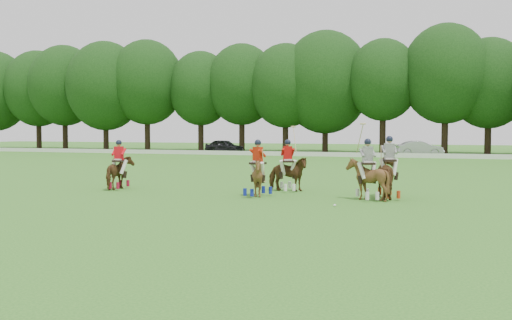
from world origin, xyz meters
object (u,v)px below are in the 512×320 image
(polo_red_a, at_px, (119,172))
(polo_red_b, at_px, (288,173))
(car_mid, at_px, (419,148))
(polo_red_c, at_px, (258,176))
(polo_ball, at_px, (335,205))
(car_left, at_px, (224,146))
(polo_stripe_b, at_px, (367,178))
(polo_stripe_a, at_px, (389,176))

(polo_red_a, distance_m, polo_red_b, 7.43)
(car_mid, xyz_separation_m, polo_red_a, (-10.21, -38.39, 0.01))
(polo_red_c, xyz_separation_m, polo_ball, (3.45, -1.87, -0.75))
(car_left, xyz_separation_m, polo_red_c, (17.95, -38.99, 0.02))
(car_left, relative_size, polo_stripe_b, 1.61)
(polo_red_b, relative_size, polo_stripe_b, 0.97)
(car_left, height_order, polo_stripe_b, polo_stripe_b)
(car_mid, bearing_deg, polo_red_b, 156.90)
(car_left, distance_m, polo_stripe_b, 44.53)
(polo_red_a, distance_m, polo_ball, 10.47)
(car_left, bearing_deg, polo_ball, -141.84)
(car_mid, xyz_separation_m, polo_red_b, (-2.96, -36.73, 0.01))
(polo_red_a, relative_size, polo_red_b, 0.79)
(polo_stripe_a, bearing_deg, car_left, 121.11)
(car_mid, distance_m, polo_ball, 40.86)
(polo_red_b, xyz_separation_m, polo_stripe_a, (4.36, -1.14, 0.09))
(polo_ball, bearing_deg, polo_red_a, 166.36)
(polo_red_b, xyz_separation_m, polo_red_c, (-0.54, -2.26, 0.02))
(polo_red_c, bearing_deg, polo_red_a, 174.93)
(polo_red_a, height_order, polo_stripe_a, polo_stripe_a)
(polo_red_a, xyz_separation_m, polo_ball, (10.15, -2.46, -0.73))
(polo_red_b, distance_m, polo_ball, 5.10)
(car_left, distance_m, polo_red_a, 40.01)
(polo_red_a, distance_m, polo_stripe_b, 10.90)
(polo_red_c, xyz_separation_m, polo_stripe_a, (4.90, 1.12, 0.07))
(car_left, relative_size, polo_red_c, 2.04)
(car_left, xyz_separation_m, polo_red_b, (18.50, -36.73, 0.00))
(polo_red_b, xyz_separation_m, polo_stripe_b, (3.66, -1.90, 0.04))
(car_mid, bearing_deg, polo_red_a, 146.62)
(polo_stripe_a, xyz_separation_m, polo_stripe_b, (-0.70, -0.75, -0.05))
(car_mid, distance_m, polo_red_b, 36.85)
(car_mid, bearing_deg, polo_red_c, 156.37)
(car_left, bearing_deg, polo_stripe_b, -139.65)
(polo_stripe_b, bearing_deg, polo_red_c, -175.08)
(polo_stripe_a, relative_size, polo_stripe_b, 0.84)
(car_left, height_order, polo_red_a, polo_red_a)
(polo_ball, bearing_deg, car_left, 117.64)
(polo_red_b, height_order, polo_red_c, polo_red_b)
(polo_stripe_a, bearing_deg, car_mid, 92.11)
(polo_red_b, distance_m, polo_stripe_a, 4.51)
(car_left, height_order, polo_red_c, polo_red_c)
(car_mid, bearing_deg, polo_ball, 161.42)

